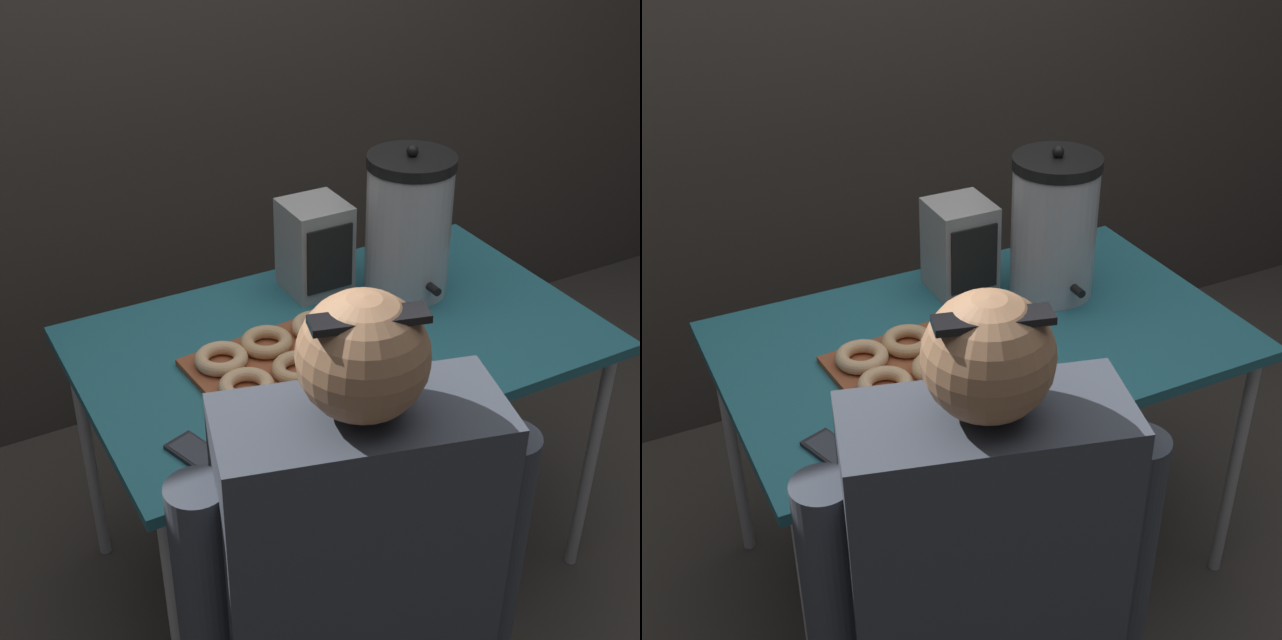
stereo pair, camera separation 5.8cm
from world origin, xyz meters
TOP-DOWN VIEW (x-y plane):
  - ground_plane at (0.00, 0.00)m, footprint 12.00×12.00m
  - folding_table at (0.00, 0.00)m, footprint 1.24×0.76m
  - donut_box at (-0.18, -0.06)m, footprint 0.43×0.31m
  - coffee_urn at (0.27, 0.12)m, footprint 0.22×0.25m
  - cell_phone at (-0.46, -0.26)m, footprint 0.11×0.17m
  - space_heater at (0.06, 0.24)m, footprint 0.15×0.16m
  - person_seated at (-0.35, -0.67)m, footprint 0.59×0.33m

SIDE VIEW (x-z plane):
  - ground_plane at x=0.00m, z-range 0.00..0.00m
  - person_seated at x=-0.35m, z-range -0.04..1.25m
  - folding_table at x=0.00m, z-range 0.32..1.06m
  - cell_phone at x=-0.46m, z-range 0.74..0.75m
  - donut_box at x=-0.18m, z-range 0.74..0.79m
  - space_heater at x=0.06m, z-range 0.74..0.99m
  - coffee_urn at x=0.27m, z-range 0.73..1.13m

